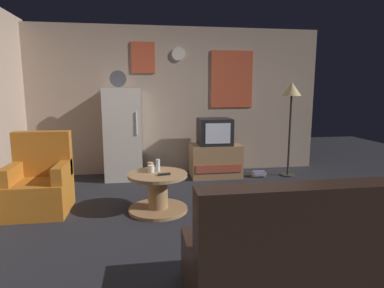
{
  "coord_description": "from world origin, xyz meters",
  "views": [
    {
      "loc": [
        -0.6,
        -3.36,
        1.47
      ],
      "look_at": [
        0.06,
        0.9,
        0.75
      ],
      "focal_mm": 30.48,
      "sensor_mm": 36.0,
      "label": 1
    }
  ],
  "objects_px": {
    "wine_glass": "(158,165)",
    "remote_control": "(164,174)",
    "standing_lamp": "(291,96)",
    "mug_ceramic_tan": "(150,166)",
    "armchair": "(40,184)",
    "mug_ceramic_white": "(151,169)",
    "fridge": "(123,134)",
    "coffee_table": "(158,192)",
    "book_stack": "(259,174)",
    "tv_stand": "(215,160)",
    "crt_tv": "(215,132)",
    "couch": "(311,259)"
  },
  "relations": [
    {
      "from": "standing_lamp",
      "to": "couch",
      "type": "xyz_separation_m",
      "value": [
        -1.34,
        -3.22,
        -1.05
      ]
    },
    {
      "from": "coffee_table",
      "to": "book_stack",
      "type": "distance_m",
      "value": 2.23
    },
    {
      "from": "mug_ceramic_white",
      "to": "mug_ceramic_tan",
      "type": "xyz_separation_m",
      "value": [
        -0.0,
        0.16,
        0.0
      ]
    },
    {
      "from": "coffee_table",
      "to": "remote_control",
      "type": "height_order",
      "value": "remote_control"
    },
    {
      "from": "tv_stand",
      "to": "mug_ceramic_white",
      "type": "bearing_deg",
      "value": -128.58
    },
    {
      "from": "crt_tv",
      "to": "mug_ceramic_tan",
      "type": "relative_size",
      "value": 6.0
    },
    {
      "from": "armchair",
      "to": "couch",
      "type": "height_order",
      "value": "armchair"
    },
    {
      "from": "wine_glass",
      "to": "book_stack",
      "type": "bearing_deg",
      "value": 34.37
    },
    {
      "from": "book_stack",
      "to": "coffee_table",
      "type": "bearing_deg",
      "value": -143.24
    },
    {
      "from": "mug_ceramic_white",
      "to": "remote_control",
      "type": "xyz_separation_m",
      "value": [
        0.15,
        -0.15,
        -0.03
      ]
    },
    {
      "from": "wine_glass",
      "to": "standing_lamp",
      "type": "bearing_deg",
      "value": 27.8
    },
    {
      "from": "standing_lamp",
      "to": "coffee_table",
      "type": "height_order",
      "value": "standing_lamp"
    },
    {
      "from": "fridge",
      "to": "standing_lamp",
      "type": "distance_m",
      "value": 2.86
    },
    {
      "from": "fridge",
      "to": "book_stack",
      "type": "xyz_separation_m",
      "value": [
        2.26,
        -0.27,
        -0.71
      ]
    },
    {
      "from": "standing_lamp",
      "to": "coffee_table",
      "type": "relative_size",
      "value": 2.21
    },
    {
      "from": "mug_ceramic_tan",
      "to": "armchair",
      "type": "relative_size",
      "value": 0.09
    },
    {
      "from": "coffee_table",
      "to": "couch",
      "type": "height_order",
      "value": "couch"
    },
    {
      "from": "tv_stand",
      "to": "book_stack",
      "type": "xyz_separation_m",
      "value": [
        0.73,
        -0.14,
        -0.23
      ]
    },
    {
      "from": "mug_ceramic_tan",
      "to": "book_stack",
      "type": "relative_size",
      "value": 0.41
    },
    {
      "from": "standing_lamp",
      "to": "mug_ceramic_tan",
      "type": "height_order",
      "value": "standing_lamp"
    },
    {
      "from": "wine_glass",
      "to": "couch",
      "type": "distance_m",
      "value": 2.24
    },
    {
      "from": "coffee_table",
      "to": "mug_ceramic_white",
      "type": "relative_size",
      "value": 8.0
    },
    {
      "from": "tv_stand",
      "to": "crt_tv",
      "type": "bearing_deg",
      "value": -177.21
    },
    {
      "from": "tv_stand",
      "to": "couch",
      "type": "xyz_separation_m",
      "value": [
        -0.09,
        -3.36,
        0.04
      ]
    },
    {
      "from": "wine_glass",
      "to": "remote_control",
      "type": "xyz_separation_m",
      "value": [
        0.06,
        -0.21,
        -0.06
      ]
    },
    {
      "from": "wine_glass",
      "to": "armchair",
      "type": "relative_size",
      "value": 0.16
    },
    {
      "from": "wine_glass",
      "to": "mug_ceramic_tan",
      "type": "relative_size",
      "value": 1.67
    },
    {
      "from": "remote_control",
      "to": "mug_ceramic_tan",
      "type": "bearing_deg",
      "value": 104.84
    },
    {
      "from": "coffee_table",
      "to": "remote_control",
      "type": "xyz_separation_m",
      "value": [
        0.07,
        -0.09,
        0.25
      ]
    },
    {
      "from": "fridge",
      "to": "mug_ceramic_tan",
      "type": "relative_size",
      "value": 19.67
    },
    {
      "from": "standing_lamp",
      "to": "mug_ceramic_white",
      "type": "relative_size",
      "value": 17.67
    },
    {
      "from": "fridge",
      "to": "coffee_table",
      "type": "bearing_deg",
      "value": -73.37
    },
    {
      "from": "wine_glass",
      "to": "armchair",
      "type": "distance_m",
      "value": 1.44
    },
    {
      "from": "mug_ceramic_white",
      "to": "standing_lamp",
      "type": "bearing_deg",
      "value": 28.04
    },
    {
      "from": "coffee_table",
      "to": "armchair",
      "type": "xyz_separation_m",
      "value": [
        -1.41,
        0.22,
        0.1
      ]
    },
    {
      "from": "fridge",
      "to": "wine_glass",
      "type": "bearing_deg",
      "value": -71.74
    },
    {
      "from": "crt_tv",
      "to": "coffee_table",
      "type": "xyz_separation_m",
      "value": [
        -1.03,
        -1.47,
        -0.54
      ]
    },
    {
      "from": "mug_ceramic_white",
      "to": "remote_control",
      "type": "height_order",
      "value": "mug_ceramic_white"
    },
    {
      "from": "standing_lamp",
      "to": "book_stack",
      "type": "height_order",
      "value": "standing_lamp"
    },
    {
      "from": "mug_ceramic_white",
      "to": "crt_tv",
      "type": "bearing_deg",
      "value": 51.89
    },
    {
      "from": "crt_tv",
      "to": "standing_lamp",
      "type": "bearing_deg",
      "value": -6.4
    },
    {
      "from": "armchair",
      "to": "fridge",
      "type": "bearing_deg",
      "value": 56.1
    },
    {
      "from": "coffee_table",
      "to": "armchair",
      "type": "height_order",
      "value": "armchair"
    },
    {
      "from": "wine_glass",
      "to": "couch",
      "type": "bearing_deg",
      "value": -64.66
    },
    {
      "from": "fridge",
      "to": "coffee_table",
      "type": "height_order",
      "value": "fridge"
    },
    {
      "from": "fridge",
      "to": "coffee_table",
      "type": "distance_m",
      "value": 1.75
    },
    {
      "from": "fridge",
      "to": "tv_stand",
      "type": "distance_m",
      "value": 1.61
    },
    {
      "from": "tv_stand",
      "to": "armchair",
      "type": "relative_size",
      "value": 0.87
    },
    {
      "from": "mug_ceramic_tan",
      "to": "armchair",
      "type": "height_order",
      "value": "armchair"
    },
    {
      "from": "tv_stand",
      "to": "remote_control",
      "type": "relative_size",
      "value": 5.6
    }
  ]
}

